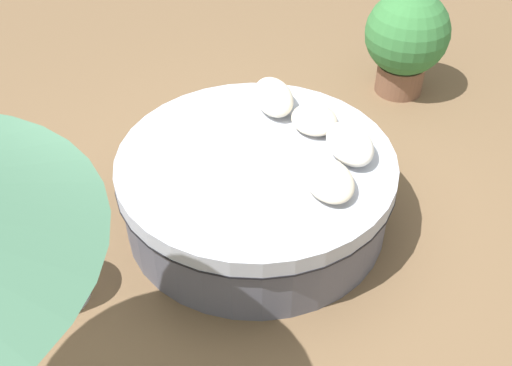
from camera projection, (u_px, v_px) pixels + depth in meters
name	position (u px, v px, depth m)	size (l,w,h in m)	color
ground_plane	(256.00, 218.00, 5.10)	(16.00, 16.00, 0.00)	brown
round_bed	(256.00, 188.00, 4.89)	(2.13, 2.13, 0.62)	#595966
throw_pillow_0	(329.00, 180.00, 4.39)	(0.50, 0.35, 0.15)	beige
throw_pillow_1	(350.00, 144.00, 4.67)	(0.51, 0.33, 0.20)	white
throw_pillow_2	(314.00, 119.00, 4.95)	(0.41, 0.36, 0.15)	beige
throw_pillow_3	(273.00, 97.00, 5.13)	(0.52, 0.31, 0.22)	silver
planter	(406.00, 38.00, 6.16)	(0.83, 0.83, 1.07)	brown
side_table	(52.00, 276.00, 4.36)	(0.47, 0.47, 0.41)	#B7B7BC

